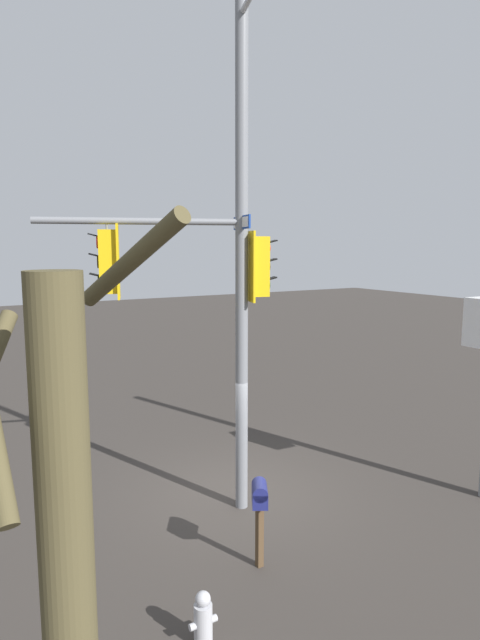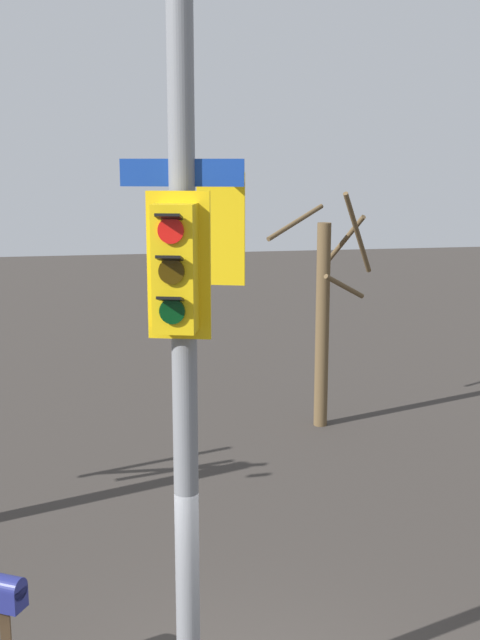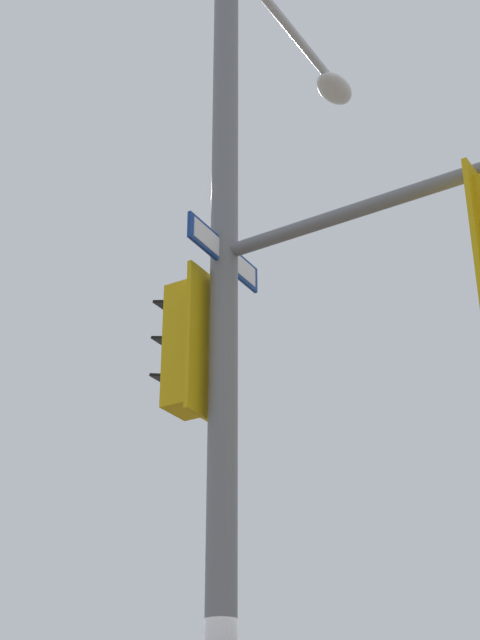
{
  "view_description": "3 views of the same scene",
  "coord_description": "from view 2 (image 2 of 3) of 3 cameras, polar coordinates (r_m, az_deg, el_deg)",
  "views": [
    {
      "loc": [
        -5.17,
        -8.91,
        5.06
      ],
      "look_at": [
        -0.4,
        -0.8,
        3.74
      ],
      "focal_mm": 29.73,
      "sensor_mm": 36.0,
      "label": 1
    },
    {
      "loc": [
        6.98,
        -1.28,
        5.64
      ],
      "look_at": [
        -0.6,
        0.1,
        4.06
      ],
      "focal_mm": 45.43,
      "sensor_mm": 36.0,
      "label": 2
    },
    {
      "loc": [
        -2.04,
        6.23,
        1.36
      ],
      "look_at": [
        -0.27,
        -0.73,
        4.97
      ],
      "focal_mm": 53.75,
      "sensor_mm": 36.0,
      "label": 3
    }
  ],
  "objects": [
    {
      "name": "mailbox",
      "position": [
        9.18,
        -16.3,
        -18.51
      ],
      "size": [
        0.43,
        0.5,
        1.41
      ],
      "rotation": [
        0.0,
        0.0,
        5.76
      ],
      "color": "#4C3823",
      "rests_on": "ground"
    },
    {
      "name": "bare_tree_across_street",
      "position": [
        16.83,
        5.97,
        0.49
      ],
      "size": [
        2.23,
        2.22,
        4.96
      ],
      "color": "brown",
      "rests_on": "ground"
    },
    {
      "name": "main_signal_pole_assembly",
      "position": [
        7.67,
        -4.43,
        7.33
      ],
      "size": [
        4.12,
        3.77,
        9.45
      ],
      "rotation": [
        0.0,
        0.0,
        2.83
      ],
      "color": "slate",
      "rests_on": "ground"
    }
  ]
}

